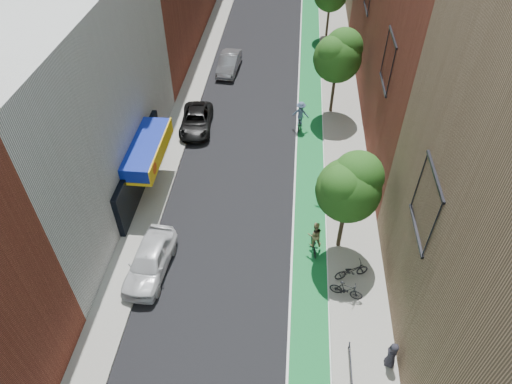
% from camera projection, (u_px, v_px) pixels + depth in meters
% --- Properties ---
extents(bike_lane, '(2.00, 68.00, 0.01)m').
position_uv_depth(bike_lane, '(310.00, 98.00, 37.93)').
color(bike_lane, '#12692B').
rests_on(bike_lane, ground).
extents(sidewalk_left, '(2.00, 68.00, 0.15)m').
position_uv_depth(sidewalk_left, '(192.00, 92.00, 38.53)').
color(sidewalk_left, gray).
rests_on(sidewalk_left, ground).
extents(sidewalk_right, '(3.00, 68.00, 0.15)m').
position_uv_depth(sidewalk_right, '(340.00, 99.00, 37.72)').
color(sidewalk_right, gray).
rests_on(sidewalk_right, ground).
extents(building_left_white, '(8.00, 20.00, 12.00)m').
position_uv_depth(building_left_white, '(55.00, 105.00, 26.06)').
color(building_left_white, silver).
rests_on(building_left_white, ground).
extents(tree_near, '(3.40, 3.36, 6.42)m').
position_uv_depth(tree_near, '(350.00, 186.00, 23.00)').
color(tree_near, '#332619').
rests_on(tree_near, ground).
extents(tree_mid, '(3.55, 3.53, 6.74)m').
position_uv_depth(tree_mid, '(338.00, 55.00, 33.05)').
color(tree_mid, '#332619').
rests_on(tree_mid, ground).
extents(parked_car_white, '(2.27, 4.89, 1.62)m').
position_uv_depth(parked_car_white, '(150.00, 261.00, 24.37)').
color(parked_car_white, silver).
rests_on(parked_car_white, ground).
extents(parked_car_black, '(2.60, 4.99, 1.34)m').
position_uv_depth(parked_car_black, '(196.00, 121.00, 34.31)').
color(parked_car_black, black).
rests_on(parked_car_black, ground).
extents(parked_car_silver, '(1.90, 4.66, 1.50)m').
position_uv_depth(parked_car_silver, '(229.00, 63.00, 40.85)').
color(parked_car_silver, gray).
rests_on(parked_car_silver, ground).
extents(cyclist_lane_near, '(0.92, 1.67, 2.06)m').
position_uv_depth(cyclist_lane_near, '(314.00, 239.00, 25.40)').
color(cyclist_lane_near, black).
rests_on(cyclist_lane_near, ground).
extents(cyclist_lane_mid, '(1.03, 1.72, 1.98)m').
position_uv_depth(cyclist_lane_mid, '(322.00, 191.00, 28.50)').
color(cyclist_lane_mid, black).
rests_on(cyclist_lane_mid, ground).
extents(cyclist_lane_far, '(1.32, 1.59, 2.24)m').
position_uv_depth(cyclist_lane_far, '(300.00, 116.00, 34.05)').
color(cyclist_lane_far, black).
rests_on(cyclist_lane_far, ground).
extents(parked_bike_mid, '(1.80, 0.97, 1.04)m').
position_uv_depth(parked_bike_mid, '(346.00, 290.00, 23.17)').
color(parked_bike_mid, black).
rests_on(parked_bike_mid, sidewalk_right).
extents(parked_bike_far, '(2.01, 1.30, 1.00)m').
position_uv_depth(parked_bike_far, '(352.00, 271.00, 24.09)').
color(parked_bike_far, black).
rests_on(parked_bike_far, sidewalk_right).
extents(pedestrian, '(0.62, 0.83, 1.55)m').
position_uv_depth(pedestrian, '(392.00, 355.00, 20.35)').
color(pedestrian, '#222129').
rests_on(pedestrian, sidewalk_right).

